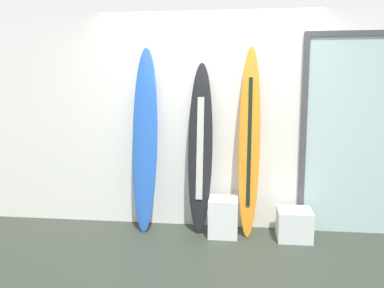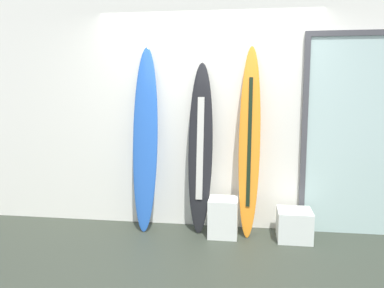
# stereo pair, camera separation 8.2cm
# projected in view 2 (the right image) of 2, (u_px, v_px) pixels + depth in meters

# --- Properties ---
(ground) EXTENTS (8.00, 8.00, 0.04)m
(ground) POSITION_uv_depth(u_px,v_px,m) (194.00, 273.00, 3.53)
(ground) COLOR #2F352B
(wall_back) EXTENTS (7.20, 0.20, 2.80)m
(wall_back) POSITION_uv_depth(u_px,v_px,m) (209.00, 108.00, 4.61)
(wall_back) COLOR white
(wall_back) RESTS_ON ground
(surfboard_cobalt) EXTENTS (0.29, 0.36, 2.10)m
(surfboard_cobalt) POSITION_uv_depth(u_px,v_px,m) (145.00, 141.00, 4.47)
(surfboard_cobalt) COLOR blue
(surfboard_cobalt) RESTS_ON ground
(surfboard_charcoal) EXTENTS (0.29, 0.30, 1.93)m
(surfboard_charcoal) POSITION_uv_depth(u_px,v_px,m) (200.00, 149.00, 4.41)
(surfboard_charcoal) COLOR black
(surfboard_charcoal) RESTS_ON ground
(surfboard_sunset) EXTENTS (0.25, 0.37, 2.10)m
(surfboard_sunset) POSITION_uv_depth(u_px,v_px,m) (249.00, 142.00, 4.30)
(surfboard_sunset) COLOR orange
(surfboard_sunset) RESTS_ON ground
(display_block_left) EXTENTS (0.32, 0.32, 0.43)m
(display_block_left) POSITION_uv_depth(u_px,v_px,m) (223.00, 217.00, 4.35)
(display_block_left) COLOR white
(display_block_left) RESTS_ON ground
(display_block_center) EXTENTS (0.37, 0.37, 0.33)m
(display_block_center) POSITION_uv_depth(u_px,v_px,m) (294.00, 225.00, 4.24)
(display_block_center) COLOR silver
(display_block_center) RESTS_ON ground
(glass_door) EXTENTS (1.19, 0.06, 2.25)m
(glass_door) POSITION_uv_depth(u_px,v_px,m) (357.00, 132.00, 4.29)
(glass_door) COLOR silver
(glass_door) RESTS_ON ground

